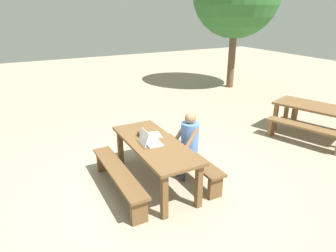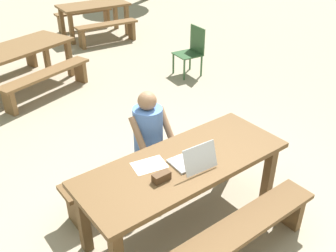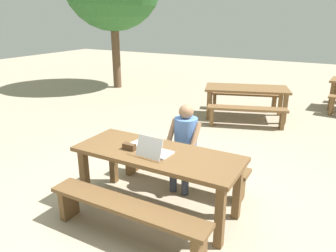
% 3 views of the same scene
% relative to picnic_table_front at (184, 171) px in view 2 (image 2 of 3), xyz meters
% --- Properties ---
extents(ground_plane, '(30.00, 30.00, 0.00)m').
position_rel_picnic_table_front_xyz_m(ground_plane, '(0.00, 0.00, -0.66)').
color(ground_plane, tan).
extents(picnic_table_front, '(2.02, 0.78, 0.77)m').
position_rel_picnic_table_front_xyz_m(picnic_table_front, '(0.00, 0.00, 0.00)').
color(picnic_table_front, brown).
rests_on(picnic_table_front, ground).
extents(bench_near, '(1.89, 0.30, 0.43)m').
position_rel_picnic_table_front_xyz_m(bench_near, '(0.00, -0.65, -0.33)').
color(bench_near, brown).
rests_on(bench_near, ground).
extents(bench_far, '(1.89, 0.30, 0.43)m').
position_rel_picnic_table_front_xyz_m(bench_far, '(0.00, 0.65, -0.33)').
color(bench_far, brown).
rests_on(bench_far, ground).
extents(laptop, '(0.35, 0.34, 0.25)m').
position_rel_picnic_table_front_xyz_m(laptop, '(0.02, -0.10, 0.17)').
color(laptop, silver).
rests_on(laptop, picnic_table_front).
extents(small_pouch, '(0.16, 0.07, 0.07)m').
position_rel_picnic_table_front_xyz_m(small_pouch, '(-0.33, -0.10, 0.15)').
color(small_pouch, '#4C331E').
rests_on(small_pouch, picnic_table_front).
extents(paper_sheet, '(0.33, 0.26, 0.00)m').
position_rel_picnic_table_front_xyz_m(paper_sheet, '(-0.29, 0.14, 0.11)').
color(paper_sheet, white).
rests_on(paper_sheet, picnic_table_front).
extents(person_seated, '(0.42, 0.41, 1.21)m').
position_rel_picnic_table_front_xyz_m(person_seated, '(0.06, 0.62, 0.04)').
color(person_seated, '#333847').
rests_on(person_seated, ground).
extents(plastic_chair, '(0.49, 0.49, 0.89)m').
position_rel_picnic_table_front_xyz_m(plastic_chair, '(2.62, 2.94, -0.20)').
color(plastic_chair, '#335933').
rests_on(plastic_chair, ground).
extents(picnic_table_mid, '(2.04, 1.40, 0.72)m').
position_rel_picnic_table_front_xyz_m(picnic_table_mid, '(-0.14, 4.28, -0.04)').
color(picnic_table_mid, brown).
rests_on(picnic_table_mid, ground).
extents(bench_mid_south, '(1.69, 0.82, 0.43)m').
position_rel_picnic_table_front_xyz_m(bench_mid_south, '(0.08, 3.63, -0.34)').
color(bench_mid_south, brown).
rests_on(bench_mid_south, ground).
extents(picnic_table_rear, '(1.67, 0.95, 0.77)m').
position_rel_picnic_table_front_xyz_m(picnic_table_rear, '(2.32, 6.19, -0.02)').
color(picnic_table_rear, brown).
rests_on(picnic_table_rear, ground).
extents(bench_rear_south, '(1.47, 0.42, 0.47)m').
position_rel_picnic_table_front_xyz_m(bench_rear_south, '(2.27, 5.49, -0.32)').
color(bench_rear_south, brown).
rests_on(bench_rear_south, ground).
extents(bench_rear_north, '(1.47, 0.42, 0.47)m').
position_rel_picnic_table_front_xyz_m(bench_rear_north, '(2.38, 6.89, -0.32)').
color(bench_rear_north, brown).
rests_on(bench_rear_north, ground).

